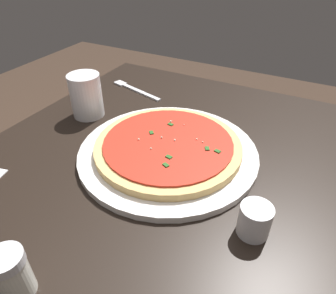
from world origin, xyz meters
TOP-DOWN VIEW (x-y plane):
  - restaurant_table at (0.00, 0.00)m, footprint 0.85×0.74m
  - serving_plate at (0.01, -0.02)m, footprint 0.37×0.37m
  - pizza at (0.01, -0.02)m, footprint 0.30×0.30m
  - cup_tall_drink at (0.07, 0.24)m, footprint 0.08×0.08m
  - cup_small_sauce at (-0.10, -0.23)m, footprint 0.05×0.05m
  - fork at (0.25, 0.22)m, footprint 0.07×0.18m
  - parmesan_shaker at (-0.34, 0.02)m, footprint 0.05×0.05m

SIDE VIEW (x-z plane):
  - restaurant_table at x=0.00m, z-range 0.21..0.97m
  - fork at x=0.25m, z-range 0.76..0.76m
  - serving_plate at x=0.01m, z-range 0.76..0.77m
  - pizza at x=0.01m, z-range 0.77..0.79m
  - cup_small_sauce at x=-0.10m, z-range 0.76..0.81m
  - parmesan_shaker at x=-0.34m, z-range 0.76..0.83m
  - cup_tall_drink at x=0.07m, z-range 0.76..0.87m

